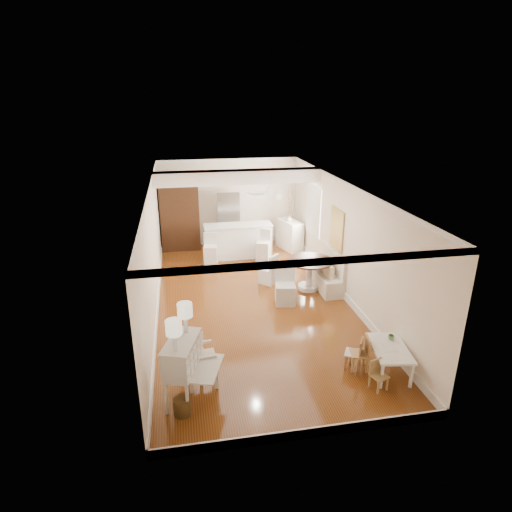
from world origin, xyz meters
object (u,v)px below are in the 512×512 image
object	(u,v)px
secretary_bureau	(183,370)
breakfast_counter	(238,241)
bar_stool_right	(263,246)
sideboard	(290,235)
kids_chair_b	(353,353)
slip_chair_far	(268,269)
gustavian_armchair	(201,359)
kids_chair_c	(379,375)
bar_stool_left	(210,250)
slip_chair_near	(285,284)
pantry_cabinet	(180,214)
kids_table	(388,359)
dining_table	(309,274)
wicker_basket	(182,406)
kids_chair_a	(359,353)
fridge	(239,219)

from	to	relation	value
secretary_bureau	breakfast_counter	world-z (taller)	secretary_bureau
bar_stool_right	sideboard	distance (m)	1.36
kids_chair_b	slip_chair_far	world-z (taller)	slip_chair_far
gustavian_armchair	kids_chair_c	bearing A→B (deg)	-108.69
bar_stool_left	sideboard	distance (m)	2.79
breakfast_counter	slip_chair_near	bearing A→B (deg)	-78.93
kids_chair_c	sideboard	world-z (taller)	sideboard
slip_chair_far	pantry_cabinet	world-z (taller)	pantry_cabinet
slip_chair_far	bar_stool_left	distance (m)	2.08
kids_table	slip_chair_near	bearing A→B (deg)	111.13
bar_stool_right	kids_table	bearing A→B (deg)	-55.59
breakfast_counter	pantry_cabinet	world-z (taller)	pantry_cabinet
slip_chair_far	sideboard	size ratio (longest dim) A/B	0.82
dining_table	breakfast_counter	distance (m)	3.02
bar_stool_left	bar_stool_right	xyz separation A→B (m)	(1.58, 0.08, 0.00)
slip_chair_near	wicker_basket	bearing A→B (deg)	-116.36
dining_table	wicker_basket	bearing A→B (deg)	-128.76
kids_chair_a	slip_chair_far	bearing A→B (deg)	-157.89
kids_chair_c	slip_chair_near	size ratio (longest dim) A/B	0.55
dining_table	bar_stool_left	size ratio (longest dim) A/B	1.23
kids_table	breakfast_counter	size ratio (longest dim) A/B	0.49
kids_chair_b	sideboard	size ratio (longest dim) A/B	0.61
slip_chair_near	sideboard	world-z (taller)	slip_chair_near
kids_chair_a	pantry_cabinet	xyz separation A→B (m)	(-3.03, 7.20, 0.83)
kids_table	kids_chair_b	xyz separation A→B (m)	(-0.56, 0.24, 0.05)
bar_stool_right	bar_stool_left	bearing A→B (deg)	-153.37
gustavian_armchair	wicker_basket	size ratio (longest dim) A/B	3.45
kids_chair_c	pantry_cabinet	distance (m)	8.45
slip_chair_far	kids_chair_a	bearing A→B (deg)	56.17
slip_chair_near	sideboard	bearing A→B (deg)	83.71
wicker_basket	bar_stool_left	xyz separation A→B (m)	(0.95, 6.19, 0.33)
wicker_basket	pantry_cabinet	size ratio (longest dim) A/B	0.12
pantry_cabinet	sideboard	xyz separation A→B (m)	(3.43, -0.67, -0.68)
kids_chair_c	slip_chair_near	bearing A→B (deg)	84.61
slip_chair_far	kids_chair_b	bearing A→B (deg)	55.08
dining_table	slip_chair_far	xyz separation A→B (m)	(-0.94, 0.55, 0.01)
secretary_bureau	slip_chair_far	bearing A→B (deg)	80.36
bar_stool_left	bar_stool_right	size ratio (longest dim) A/B	1.00
breakfast_counter	bar_stool_left	size ratio (longest dim) A/B	2.16
sideboard	gustavian_armchair	bearing A→B (deg)	-134.98
pantry_cabinet	slip_chair_near	bearing A→B (deg)	-61.92
pantry_cabinet	fridge	size ratio (longest dim) A/B	1.28
pantry_cabinet	sideboard	bearing A→B (deg)	-11.15
gustavian_armchair	kids_chair_b	size ratio (longest dim) A/B	1.60
wicker_basket	sideboard	distance (m)	8.00
slip_chair_far	sideboard	bearing A→B (deg)	-161.46
bar_stool_left	sideboard	size ratio (longest dim) A/B	0.96
pantry_cabinet	breakfast_counter	bearing A→B (deg)	-32.43
gustavian_armchair	wicker_basket	xyz separation A→B (m)	(-0.35, -0.73, -0.35)
wicker_basket	kids_table	distance (m)	3.67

